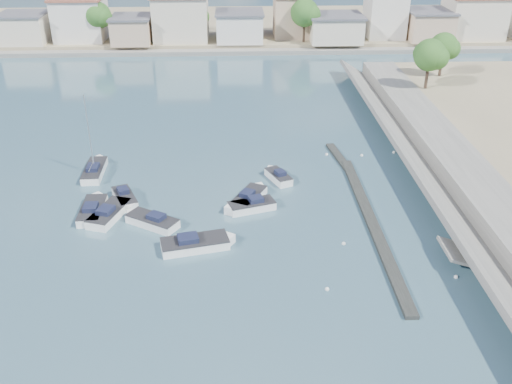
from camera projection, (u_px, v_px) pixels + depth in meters
ground at (273, 111)px, 77.64m from camera, size 400.00×400.00×0.00m
seawall_walkway at (486, 197)px, 54.02m from camera, size 5.00×90.00×1.80m
breakwater at (365, 208)px, 53.68m from camera, size 2.00×31.02×0.35m
far_shore_land at (257, 26)px, 123.23m from camera, size 160.00×40.00×1.40m
far_shore_quay at (262, 52)px, 104.83m from camera, size 160.00×2.50×0.80m
far_town at (317, 20)px, 108.30m from camera, size 113.01×12.80×8.35m
shore_trees at (310, 22)px, 99.84m from camera, size 74.56×38.32×7.92m
motorboat_a at (93, 209)px, 53.02m from camera, size 2.12×5.68×1.48m
motorboat_b at (250, 197)px, 55.24m from camera, size 3.69×4.96×1.48m
motorboat_c at (150, 221)px, 51.19m from camera, size 5.08×4.15×1.48m
motorboat_d at (249, 207)px, 53.49m from camera, size 4.94×3.04×1.48m
motorboat_e at (111, 212)px, 52.54m from camera, size 3.56×5.80×1.48m
motorboat_f at (278, 176)px, 59.15m from camera, size 2.82×4.07×1.48m
motorboat_g at (125, 199)px, 54.74m from camera, size 3.15×4.67×1.48m
motorboat_h at (199, 244)px, 47.88m from camera, size 6.41×3.43×1.48m
sailboat at (95, 169)px, 60.52m from camera, size 2.02×6.17×9.00m
mooring_buoys at (367, 201)px, 55.09m from camera, size 11.80×25.31×0.34m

